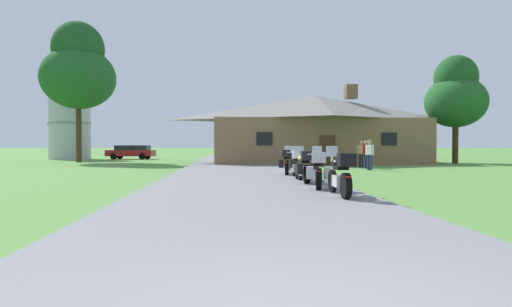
{
  "coord_description": "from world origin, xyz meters",
  "views": [
    {
      "loc": [
        -0.58,
        -3.02,
        1.36
      ],
      "look_at": [
        0.9,
        19.03,
        0.96
      ],
      "focal_mm": 29.87,
      "sensor_mm": 36.0,
      "label": 1
    }
  ],
  "objects_px": {
    "motorcycle_yellow_third_in_row": "(304,167)",
    "parked_red_suv_far_left": "(131,152)",
    "motorcycle_black_fourth_in_row": "(296,164)",
    "tree_right_of_lodge": "(456,95)",
    "metal_silo_distant": "(70,118)",
    "motorcycle_orange_second_in_row": "(318,170)",
    "motorcycle_white_farthest_in_row": "(287,162)",
    "bystander_tan_shirt_near_lodge": "(361,153)",
    "motorcycle_black_nearest_to_camera": "(340,175)",
    "tree_left_far": "(78,69)",
    "bystander_white_shirt_by_tree": "(370,153)",
    "bystander_red_shirt_beside_signpost": "(366,153)"
  },
  "relations": [
    {
      "from": "bystander_white_shirt_by_tree",
      "to": "tree_right_of_lodge",
      "type": "bearing_deg",
      "value": 97.41
    },
    {
      "from": "motorcycle_black_fourth_in_row",
      "to": "tree_right_of_lodge",
      "type": "xyz_separation_m",
      "value": [
        14.71,
        14.48,
        4.65
      ]
    },
    {
      "from": "motorcycle_orange_second_in_row",
      "to": "bystander_tan_shirt_near_lodge",
      "type": "xyz_separation_m",
      "value": [
        5.53,
        13.05,
        0.32
      ]
    },
    {
      "from": "motorcycle_yellow_third_in_row",
      "to": "parked_red_suv_far_left",
      "type": "bearing_deg",
      "value": 113.79
    },
    {
      "from": "motorcycle_black_nearest_to_camera",
      "to": "metal_silo_distant",
      "type": "relative_size",
      "value": 0.25
    },
    {
      "from": "metal_silo_distant",
      "to": "parked_red_suv_far_left",
      "type": "relative_size",
      "value": 1.73
    },
    {
      "from": "tree_right_of_lodge",
      "to": "tree_left_far",
      "type": "xyz_separation_m",
      "value": [
        -29.78,
        4.43,
        2.39
      ]
    },
    {
      "from": "metal_silo_distant",
      "to": "bystander_red_shirt_beside_signpost",
      "type": "bearing_deg",
      "value": -38.16
    },
    {
      "from": "parked_red_suv_far_left",
      "to": "motorcycle_white_farthest_in_row",
      "type": "bearing_deg",
      "value": -146.74
    },
    {
      "from": "tree_left_far",
      "to": "bystander_tan_shirt_near_lodge",
      "type": "bearing_deg",
      "value": -26.15
    },
    {
      "from": "motorcycle_black_nearest_to_camera",
      "to": "parked_red_suv_far_left",
      "type": "height_order",
      "value": "parked_red_suv_far_left"
    },
    {
      "from": "motorcycle_orange_second_in_row",
      "to": "motorcycle_black_fourth_in_row",
      "type": "relative_size",
      "value": 0.99
    },
    {
      "from": "motorcycle_black_nearest_to_camera",
      "to": "metal_silo_distant",
      "type": "bearing_deg",
      "value": 120.48
    },
    {
      "from": "motorcycle_black_fourth_in_row",
      "to": "bystander_white_shirt_by_tree",
      "type": "distance_m",
      "value": 7.95
    },
    {
      "from": "metal_silo_distant",
      "to": "parked_red_suv_far_left",
      "type": "xyz_separation_m",
      "value": [
        6.2,
        -0.55,
        -3.35
      ]
    },
    {
      "from": "motorcycle_black_nearest_to_camera",
      "to": "tree_right_of_lodge",
      "type": "bearing_deg",
      "value": 55.97
    },
    {
      "from": "motorcycle_orange_second_in_row",
      "to": "motorcycle_yellow_third_in_row",
      "type": "bearing_deg",
      "value": 101.31
    },
    {
      "from": "bystander_white_shirt_by_tree",
      "to": "motorcycle_orange_second_in_row",
      "type": "bearing_deg",
      "value": -60.22
    },
    {
      "from": "metal_silo_distant",
      "to": "motorcycle_white_farthest_in_row",
      "type": "bearing_deg",
      "value": -53.0
    },
    {
      "from": "motorcycle_yellow_third_in_row",
      "to": "bystander_tan_shirt_near_lodge",
      "type": "distance_m",
      "value": 12.32
    },
    {
      "from": "bystander_red_shirt_beside_signpost",
      "to": "metal_silo_distant",
      "type": "distance_m",
      "value": 30.79
    },
    {
      "from": "motorcycle_black_nearest_to_camera",
      "to": "tree_right_of_lodge",
      "type": "distance_m",
      "value": 25.87
    },
    {
      "from": "motorcycle_yellow_third_in_row",
      "to": "bystander_red_shirt_beside_signpost",
      "type": "xyz_separation_m",
      "value": [
        5.53,
        9.98,
        0.32
      ]
    },
    {
      "from": "motorcycle_yellow_third_in_row",
      "to": "metal_silo_distant",
      "type": "xyz_separation_m",
      "value": [
        -18.55,
        28.9,
        3.51
      ]
    },
    {
      "from": "motorcycle_orange_second_in_row",
      "to": "bystander_tan_shirt_near_lodge",
      "type": "relative_size",
      "value": 1.24
    },
    {
      "from": "bystander_tan_shirt_near_lodge",
      "to": "bystander_white_shirt_by_tree",
      "type": "bearing_deg",
      "value": -96.73
    },
    {
      "from": "bystander_tan_shirt_near_lodge",
      "to": "metal_silo_distant",
      "type": "relative_size",
      "value": 0.2
    },
    {
      "from": "bystander_red_shirt_beside_signpost",
      "to": "bystander_white_shirt_by_tree",
      "type": "distance_m",
      "value": 1.76
    },
    {
      "from": "motorcycle_white_farthest_in_row",
      "to": "parked_red_suv_far_left",
      "type": "bearing_deg",
      "value": 126.65
    },
    {
      "from": "bystander_red_shirt_beside_signpost",
      "to": "metal_silo_distant",
      "type": "relative_size",
      "value": 0.2
    },
    {
      "from": "bystander_red_shirt_beside_signpost",
      "to": "metal_silo_distant",
      "type": "bearing_deg",
      "value": -68.83
    },
    {
      "from": "motorcycle_white_farthest_in_row",
      "to": "metal_silo_distant",
      "type": "height_order",
      "value": "metal_silo_distant"
    },
    {
      "from": "tree_left_far",
      "to": "metal_silo_distant",
      "type": "bearing_deg",
      "value": 114.39
    },
    {
      "from": "motorcycle_black_nearest_to_camera",
      "to": "tree_left_far",
      "type": "distance_m",
      "value": 30.31
    },
    {
      "from": "motorcycle_orange_second_in_row",
      "to": "motorcycle_yellow_third_in_row",
      "type": "xyz_separation_m",
      "value": [
        -0.05,
        2.08,
        0.0
      ]
    },
    {
      "from": "motorcycle_yellow_third_in_row",
      "to": "tree_right_of_lodge",
      "type": "distance_m",
      "value": 22.75
    },
    {
      "from": "motorcycle_orange_second_in_row",
      "to": "motorcycle_white_farthest_in_row",
      "type": "distance_m",
      "value": 6.37
    },
    {
      "from": "motorcycle_black_nearest_to_camera",
      "to": "motorcycle_yellow_third_in_row",
      "type": "xyz_separation_m",
      "value": [
        -0.17,
        4.19,
        -0.01
      ]
    },
    {
      "from": "motorcycle_white_farthest_in_row",
      "to": "metal_silo_distant",
      "type": "relative_size",
      "value": 0.25
    },
    {
      "from": "motorcycle_yellow_third_in_row",
      "to": "tree_right_of_lodge",
      "type": "relative_size",
      "value": 0.25
    },
    {
      "from": "motorcycle_black_nearest_to_camera",
      "to": "motorcycle_black_fourth_in_row",
      "type": "xyz_separation_m",
      "value": [
        -0.11,
        6.36,
        0.0
      ]
    },
    {
      "from": "bystander_tan_shirt_near_lodge",
      "to": "bystander_red_shirt_beside_signpost",
      "type": "distance_m",
      "value": 1.0
    },
    {
      "from": "bystander_white_shirt_by_tree",
      "to": "parked_red_suv_far_left",
      "type": "relative_size",
      "value": 0.35
    },
    {
      "from": "tree_right_of_lodge",
      "to": "tree_left_far",
      "type": "height_order",
      "value": "tree_left_far"
    },
    {
      "from": "motorcycle_black_nearest_to_camera",
      "to": "tree_right_of_lodge",
      "type": "relative_size",
      "value": 0.25
    },
    {
      "from": "motorcycle_yellow_third_in_row",
      "to": "metal_silo_distant",
      "type": "bearing_deg",
      "value": 122.95
    },
    {
      "from": "motorcycle_black_nearest_to_camera",
      "to": "tree_left_far",
      "type": "relative_size",
      "value": 0.18
    },
    {
      "from": "tree_left_far",
      "to": "bystander_white_shirt_by_tree",
      "type": "bearing_deg",
      "value": -32.44
    },
    {
      "from": "metal_silo_distant",
      "to": "parked_red_suv_far_left",
      "type": "bearing_deg",
      "value": -5.05
    },
    {
      "from": "motorcycle_white_farthest_in_row",
      "to": "motorcycle_yellow_third_in_row",
      "type": "bearing_deg",
      "value": -80.33
    }
  ]
}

